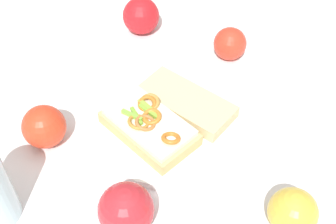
{
  "coord_description": "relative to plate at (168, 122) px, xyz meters",
  "views": [
    {
      "loc": [
        -0.28,
        0.46,
        0.61
      ],
      "look_at": [
        0.0,
        0.0,
        0.03
      ],
      "focal_mm": 47.53,
      "sensor_mm": 36.0,
      "label": 1
    }
  ],
  "objects": [
    {
      "name": "apple_0",
      "position": [
        -0.26,
        0.08,
        0.03
      ],
      "size": [
        0.1,
        0.1,
        0.07
      ],
      "primitive_type": "sphere",
      "rotation": [
        0.0,
        0.0,
        3.87
      ],
      "color": "gold",
      "rests_on": "ground_plane"
    },
    {
      "name": "sandwich",
      "position": [
        0.01,
        0.04,
        0.03
      ],
      "size": [
        0.18,
        0.13,
        0.05
      ],
      "rotation": [
        0.0,
        0.0,
        6.04
      ],
      "color": "tan",
      "rests_on": "plate"
    },
    {
      "name": "ground_plane",
      "position": [
        0.0,
        0.0,
        -0.01
      ],
      "size": [
        2.0,
        2.0,
        0.0
      ],
      "primitive_type": "plane",
      "color": "silver",
      "rests_on": "ground"
    },
    {
      "name": "apple_3",
      "position": [
        -0.01,
        -0.23,
        0.03
      ],
      "size": [
        0.1,
        0.1,
        0.07
      ],
      "primitive_type": "sphere",
      "rotation": [
        0.0,
        0.0,
        0.7
      ],
      "color": "red",
      "rests_on": "ground_plane"
    },
    {
      "name": "bread_slice_side",
      "position": [
        -0.01,
        -0.04,
        0.02
      ],
      "size": [
        0.19,
        0.1,
        0.02
      ],
      "primitive_type": "cube",
      "rotation": [
        0.0,
        0.0,
        6.16
      ],
      "color": "beige",
      "rests_on": "plate"
    },
    {
      "name": "plate",
      "position": [
        0.0,
        0.0,
        0.0
      ],
      "size": [
        0.28,
        0.28,
        0.01
      ],
      "primitive_type": "cylinder",
      "color": "white",
      "rests_on": "ground_plane"
    },
    {
      "name": "apple_1",
      "position": [
        0.2,
        -0.21,
        0.03
      ],
      "size": [
        0.1,
        0.1,
        0.08
      ],
      "primitive_type": "sphere",
      "rotation": [
        0.0,
        0.0,
        2.86
      ],
      "color": "red",
      "rests_on": "ground_plane"
    },
    {
      "name": "apple_2",
      "position": [
        -0.05,
        0.2,
        0.03
      ],
      "size": [
        0.12,
        0.12,
        0.08
      ],
      "primitive_type": "sphere",
      "rotation": [
        0.0,
        0.0,
        3.95
      ],
      "color": "#B7262E",
      "rests_on": "ground_plane"
    },
    {
      "name": "apple_4",
      "position": [
        0.16,
        0.14,
        0.03
      ],
      "size": [
        0.11,
        0.11,
        0.08
      ],
      "primitive_type": "sphere",
      "rotation": [
        0.0,
        0.0,
        2.49
      ],
      "color": "red",
      "rests_on": "ground_plane"
    }
  ]
}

